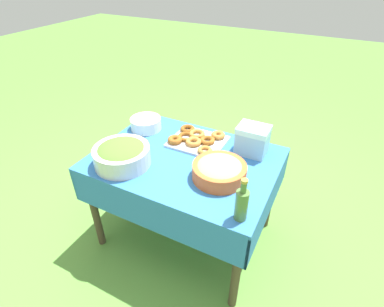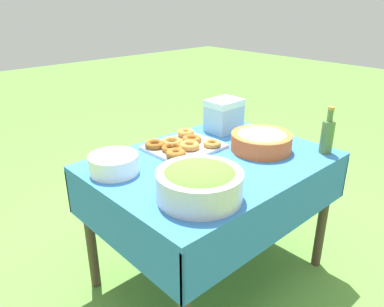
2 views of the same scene
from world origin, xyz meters
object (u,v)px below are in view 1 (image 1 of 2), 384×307
Objects in this scene: pasta_bowl at (219,170)px; salad_bowl at (122,154)px; cooler_box at (252,140)px; donut_platter at (196,139)px; plate_stack at (146,124)px; olive_oil_bottle at (242,204)px.

salad_bowl is at bearing -166.08° from pasta_bowl.
pasta_bowl is at bearing -103.76° from cooler_box.
donut_platter is 0.40m from plate_stack.
olive_oil_bottle reaches higher than salad_bowl.
cooler_box reaches higher than donut_platter.
pasta_bowl is 1.40× the size of plate_stack.
pasta_bowl reaches higher than plate_stack.
salad_bowl is 0.78m from olive_oil_bottle.
plate_stack is 0.77m from cooler_box.
salad_bowl is at bearing -123.90° from donut_platter.
plate_stack is 1.14× the size of cooler_box.
plate_stack is at bearing -179.66° from donut_platter.
pasta_bowl is 0.32m from olive_oil_bottle.
salad_bowl is 1.54× the size of plate_stack.
donut_platter is (0.28, 0.42, -0.05)m from salad_bowl.
pasta_bowl is 1.29× the size of olive_oil_bottle.
plate_stack is (-0.40, -0.00, 0.02)m from donut_platter.
salad_bowl is at bearing -74.19° from plate_stack.
cooler_box is (0.08, 0.33, 0.04)m from pasta_bowl.
salad_bowl is 1.10× the size of pasta_bowl.
salad_bowl is 0.58m from pasta_bowl.
plate_stack reaches higher than donut_platter.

